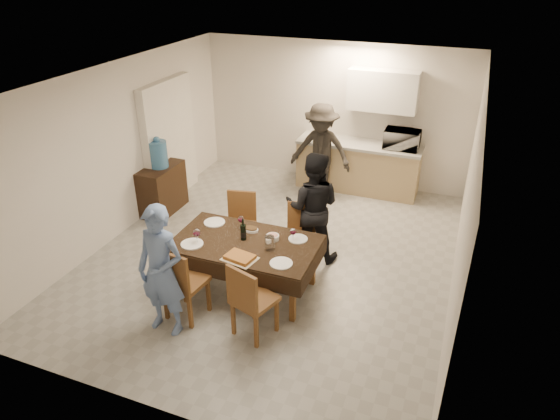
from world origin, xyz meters
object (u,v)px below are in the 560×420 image
Objects in this scene: savoury_tart at (240,257)px; person_far at (313,207)px; water_pitcher at (269,243)px; person_kitchen at (321,151)px; water_jug at (158,154)px; wine_bottle at (243,229)px; dining_table at (246,244)px; person_near at (161,271)px; microwave at (402,139)px; console at (163,189)px.

savoury_tart is 1.50m from person_far.
person_kitchen reaches higher than water_pitcher.
person_kitchen is at bearing 34.80° from water_jug.
person_kitchen reaches higher than wine_bottle.
dining_table is 1.19m from person_near.
wine_bottle is 0.42m from water_pitcher.
dining_table is 3.06× the size of microwave.
dining_table is at bearing 64.04° from person_near.
console is 3.07m from water_pitcher.
person_far reaches higher than microwave.
water_pitcher is at bearing 52.85° from savoury_tart.
wine_bottle reaches higher than savoury_tart.
savoury_tart is at bearing 72.22° from microwave.
person_kitchen is (-0.06, 3.49, 0.11)m from savoury_tart.
microwave is 2.66m from person_far.
water_jug is 2.65m from wine_bottle.
person_near is at bearing -134.13° from savoury_tart.
person_far is at bearing 72.05° from microwave.
savoury_tart is (-0.25, -0.33, -0.07)m from water_pitcher.
console is at bearing -18.90° from person_far.
dining_table is 2.74m from water_jug.
savoury_tart is 0.65× the size of microwave.
wine_bottle reaches higher than dining_table.
wine_bottle is 1.21m from person_near.
console is 0.54× the size of person_far.
savoury_tart is at bearing 63.14° from person_far.
person_near reaches higher than water_jug.
person_far is (0.55, 1.05, 0.13)m from dining_table.
wine_bottle reaches higher than console.
water_jug is at bearing 148.92° from water_pitcher.
person_far is at bearing 72.53° from savoury_tart.
water_jug is 0.26× the size of person_kitchen.
dining_table is at bearing -33.98° from water_jug.
water_jug is at bearing 145.53° from dining_table.
person_near is 1.00× the size of person_far.
microwave is at bearing 69.14° from person_near.
person_far is at bearing 64.04° from person_near.
person_near is 4.20m from person_kitchen.
water_jug is 0.28× the size of person_near.
microwave is at bearing 72.22° from savoury_tart.
person_kitchen reaches higher than person_near.
water_pitcher is 0.42m from savoury_tart.
savoury_tart is 0.24× the size of person_near.
person_near is (-0.50, -1.10, -0.06)m from wine_bottle.
person_kitchen is (2.29, 1.59, 0.44)m from console.
person_kitchen is (-1.33, -0.45, -0.23)m from microwave.
console is at bearing 29.46° from microwave.
person_near reaches higher than savoury_tart.
person_kitchen is at bearing 88.80° from dining_table.
wine_bottle is (2.20, -1.47, -0.17)m from water_jug.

